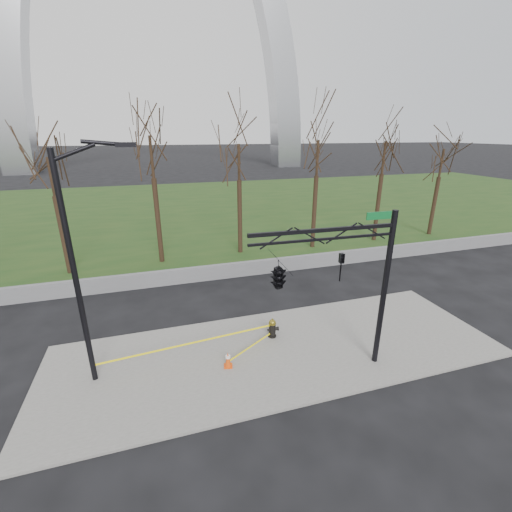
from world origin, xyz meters
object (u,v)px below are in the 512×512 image
object	(u,v)px
traffic_cone	(228,360)
traffic_signal_mast	(301,272)
street_light	(80,258)
fire_hydrant	(273,328)

from	to	relation	value
traffic_cone	traffic_signal_mast	xyz separation A→B (m)	(2.25, -1.17, 3.74)
street_light	traffic_signal_mast	bearing A→B (deg)	-18.89
fire_hydrant	traffic_cone	xyz separation A→B (m)	(-2.27, -1.41, -0.09)
traffic_cone	traffic_signal_mast	bearing A→B (deg)	-27.53
street_light	traffic_signal_mast	world-z (taller)	street_light
traffic_cone	street_light	world-z (taller)	street_light
street_light	traffic_signal_mast	xyz separation A→B (m)	(6.72, -1.92, -0.55)
fire_hydrant	traffic_cone	bearing A→B (deg)	-140.41
traffic_cone	street_light	bearing A→B (deg)	170.57
street_light	traffic_cone	bearing A→B (deg)	-12.41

